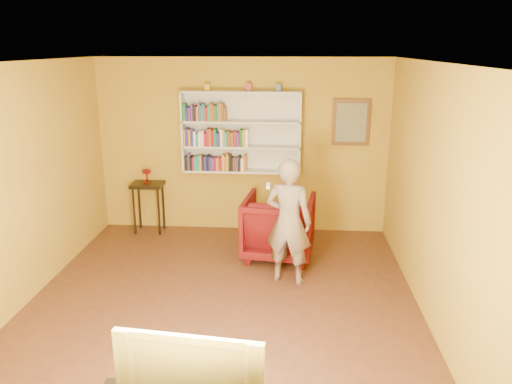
# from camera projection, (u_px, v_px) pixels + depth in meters

# --- Properties ---
(room_shell) EXTENTS (5.30, 5.80, 2.88)m
(room_shell) POSITION_uv_depth(u_px,v_px,m) (220.00, 221.00, 5.45)
(room_shell) COLOR #482717
(room_shell) RESTS_ON ground
(bookshelf) EXTENTS (1.80, 0.29, 1.23)m
(bookshelf) POSITION_uv_depth(u_px,v_px,m) (242.00, 132.00, 7.60)
(bookshelf) COLOR silver
(bookshelf) RESTS_ON room_shell
(books_row_lower) EXTENTS (0.94, 0.19, 0.26)m
(books_row_lower) POSITION_uv_depth(u_px,v_px,m) (216.00, 163.00, 7.66)
(books_row_lower) COLOR black
(books_row_lower) RESTS_ON bookshelf
(books_row_middle) EXTENTS (0.97, 0.19, 0.27)m
(books_row_middle) POSITION_uv_depth(u_px,v_px,m) (216.00, 138.00, 7.54)
(books_row_middle) COLOR #C48A22
(books_row_middle) RESTS_ON bookshelf
(books_row_upper) EXTENTS (0.64, 0.19, 0.27)m
(books_row_upper) POSITION_uv_depth(u_px,v_px,m) (205.00, 113.00, 7.45)
(books_row_upper) COLOR #197126
(books_row_upper) RESTS_ON bookshelf
(ornament_left) EXTENTS (0.08, 0.08, 0.10)m
(ornament_left) POSITION_uv_depth(u_px,v_px,m) (207.00, 87.00, 7.38)
(ornament_left) COLOR gold
(ornament_left) RESTS_ON bookshelf
(ornament_centre) EXTENTS (0.08, 0.08, 0.11)m
(ornament_centre) POSITION_uv_depth(u_px,v_px,m) (249.00, 87.00, 7.34)
(ornament_centre) COLOR #A0354B
(ornament_centre) RESTS_ON bookshelf
(ornament_right) EXTENTS (0.07, 0.07, 0.10)m
(ornament_right) POSITION_uv_depth(u_px,v_px,m) (278.00, 88.00, 7.31)
(ornament_right) COLOR slate
(ornament_right) RESTS_ON bookshelf
(framed_painting) EXTENTS (0.55, 0.05, 0.70)m
(framed_painting) POSITION_uv_depth(u_px,v_px,m) (351.00, 122.00, 7.49)
(framed_painting) COLOR brown
(framed_painting) RESTS_ON room_shell
(console_table) EXTENTS (0.49, 0.37, 0.80)m
(console_table) POSITION_uv_depth(u_px,v_px,m) (148.00, 192.00, 7.81)
(console_table) COLOR black
(console_table) RESTS_ON ground
(ruby_lustre) EXTENTS (0.14, 0.14, 0.23)m
(ruby_lustre) POSITION_uv_depth(u_px,v_px,m) (147.00, 173.00, 7.72)
(ruby_lustre) COLOR maroon
(ruby_lustre) RESTS_ON console_table
(armchair) EXTENTS (1.05, 1.07, 0.88)m
(armchair) POSITION_uv_depth(u_px,v_px,m) (279.00, 227.00, 6.94)
(armchair) COLOR #47050A
(armchair) RESTS_ON ground
(person) EXTENTS (0.65, 0.51, 1.58)m
(person) POSITION_uv_depth(u_px,v_px,m) (289.00, 222.00, 6.10)
(person) COLOR #786658
(person) RESTS_ON ground
(game_remote) EXTENTS (0.04, 0.15, 0.04)m
(game_remote) POSITION_uv_depth(u_px,v_px,m) (268.00, 186.00, 5.74)
(game_remote) COLOR white
(game_remote) RESTS_ON person
(television) EXTENTS (1.02, 0.24, 0.58)m
(television) POSITION_uv_depth(u_px,v_px,m) (193.00, 366.00, 3.36)
(television) COLOR black
(television) RESTS_ON tv_cabinet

